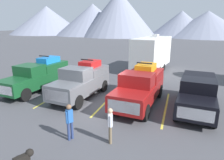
# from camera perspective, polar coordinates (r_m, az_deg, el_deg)

# --- Properties ---
(ground_plane) EXTENTS (240.00, 240.00, 0.00)m
(ground_plane) POSITION_cam_1_polar(r_m,az_deg,el_deg) (13.00, -2.67, -7.22)
(ground_plane) COLOR #47474C
(pickup_truck_a) EXTENTS (2.46, 6.00, 2.61)m
(pickup_truck_a) POSITION_cam_1_polar(r_m,az_deg,el_deg) (16.69, -20.33, 1.35)
(pickup_truck_a) COLOR #144723
(pickup_truck_a) RESTS_ON ground
(pickup_truck_b) EXTENTS (2.52, 5.47, 2.59)m
(pickup_truck_b) POSITION_cam_1_polar(r_m,az_deg,el_deg) (14.30, -8.66, -0.09)
(pickup_truck_b) COLOR #595B60
(pickup_truck_b) RESTS_ON ground
(pickup_truck_c) EXTENTS (2.58, 5.84, 2.60)m
(pickup_truck_c) POSITION_cam_1_polar(r_m,az_deg,el_deg) (12.96, 8.04, -1.72)
(pickup_truck_c) COLOR maroon
(pickup_truck_c) RESTS_ON ground
(pickup_truck_d) EXTENTS (2.49, 5.70, 2.06)m
(pickup_truck_d) POSITION_cam_1_polar(r_m,az_deg,el_deg) (13.08, 23.20, -3.32)
(pickup_truck_d) COLOR black
(pickup_truck_d) RESTS_ON ground
(lot_stripe_a) EXTENTS (0.12, 5.50, 0.01)m
(lot_stripe_a) POSITION_cam_1_polar(r_m,az_deg,el_deg) (17.85, -25.58, -2.31)
(lot_stripe_a) COLOR gold
(lot_stripe_a) RESTS_ON ground
(lot_stripe_b) EXTENTS (0.12, 5.50, 0.01)m
(lot_stripe_b) POSITION_cam_1_polar(r_m,az_deg,el_deg) (15.44, -15.10, -3.95)
(lot_stripe_b) COLOR gold
(lot_stripe_b) RESTS_ON ground
(lot_stripe_c) EXTENTS (0.12, 5.50, 0.01)m
(lot_stripe_c) POSITION_cam_1_polar(r_m,az_deg,el_deg) (13.74, -1.36, -5.89)
(lot_stripe_c) COLOR gold
(lot_stripe_c) RESTS_ON ground
(lot_stripe_d) EXTENTS (0.12, 5.50, 0.01)m
(lot_stripe_d) POSITION_cam_1_polar(r_m,az_deg,el_deg) (13.01, 15.13, -7.75)
(lot_stripe_d) COLOR gold
(lot_stripe_d) RESTS_ON ground
(camper_trailer_a) EXTENTS (3.58, 8.27, 3.94)m
(camper_trailer_a) POSITION_cam_1_polar(r_m,az_deg,el_deg) (22.35, 11.35, 7.79)
(camper_trailer_a) COLOR white
(camper_trailer_a) RESTS_ON ground
(person_a) EXTENTS (0.29, 0.35, 1.71)m
(person_a) POSITION_cam_1_polar(r_m,az_deg,el_deg) (9.20, -12.03, -11.03)
(person_a) COLOR navy
(person_a) RESTS_ON ground
(person_c) EXTENTS (0.28, 0.34, 1.64)m
(person_c) POSITION_cam_1_polar(r_m,az_deg,el_deg) (8.79, -0.53, -12.27)
(person_c) COLOR #726047
(person_c) RESTS_ON ground
(dog) EXTENTS (0.48, 0.78, 0.67)m
(dog) POSITION_cam_1_polar(r_m,az_deg,el_deg) (8.34, -23.62, -19.49)
(dog) COLOR black
(dog) RESTS_ON ground
(mountain_ridge) EXTENTS (146.17, 40.03, 17.77)m
(mountain_ridge) POSITION_cam_1_polar(r_m,az_deg,el_deg) (87.33, 7.38, 16.60)
(mountain_ridge) COLOR gray
(mountain_ridge) RESTS_ON ground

